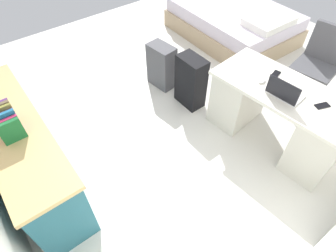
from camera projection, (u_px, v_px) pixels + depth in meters
ground_plane at (203, 100)px, 3.66m from camera, size 5.99×5.99×0.00m
desk at (277, 115)px, 2.94m from camera, size 1.50×0.80×0.72m
office_chair at (315, 70)px, 3.40m from camera, size 0.53×0.53×0.94m
credenza at (27, 153)px, 2.59m from camera, size 1.80×0.48×0.77m
bed at (233, 22)px, 4.57m from camera, size 1.93×1.44×0.58m
suitcase_black at (191, 82)px, 3.39m from camera, size 0.36×0.22×0.66m
suitcase_spare_grey at (162, 66)px, 3.66m from camera, size 0.38×0.26×0.59m
laptop at (284, 92)px, 2.59m from camera, size 0.33×0.25×0.21m
computer_mouse at (262, 81)px, 2.76m from camera, size 0.07×0.11×0.03m
cell_phone_near_laptop at (322, 106)px, 2.53m from camera, size 0.11×0.15×0.01m
cell_phone_by_mouse at (276, 74)px, 2.84m from camera, size 0.10×0.15×0.01m
book_row at (7, 122)px, 2.18m from camera, size 0.27×0.17×0.23m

